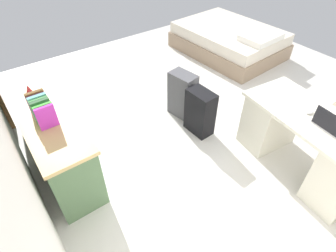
# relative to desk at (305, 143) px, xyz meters

# --- Properties ---
(ground_plane) EXTENTS (5.96, 5.96, 0.00)m
(ground_plane) POSITION_rel_desk_xyz_m (1.32, 0.08, -0.38)
(ground_plane) COLOR silver
(desk) EXTENTS (1.51, 0.82, 0.72)m
(desk) POSITION_rel_desk_xyz_m (0.00, 0.00, 0.00)
(desk) COLOR silver
(desk) RESTS_ON ground_plane
(credenza) EXTENTS (1.80, 0.48, 0.77)m
(credenza) POSITION_rel_desk_xyz_m (1.71, 2.18, 0.01)
(credenza) COLOR #4C6B47
(credenza) RESTS_ON ground_plane
(bed) EXTENTS (1.98, 1.51, 0.58)m
(bed) POSITION_rel_desk_xyz_m (2.52, -1.45, -0.14)
(bed) COLOR gray
(bed) RESTS_ON ground_plane
(suitcase_black) EXTENTS (0.37, 0.24, 0.60)m
(suitcase_black) POSITION_rel_desk_xyz_m (1.13, 0.49, -0.08)
(suitcase_black) COLOR black
(suitcase_black) RESTS_ON ground_plane
(suitcase_spare_grey) EXTENTS (0.39, 0.28, 0.64)m
(suitcase_spare_grey) POSITION_rel_desk_xyz_m (1.54, 0.46, -0.06)
(suitcase_spare_grey) COLOR #4C4C51
(suitcase_spare_grey) RESTS_ON ground_plane
(laptop) EXTENTS (0.33, 0.26, 0.21)m
(laptop) POSITION_rel_desk_xyz_m (-0.16, 0.05, 0.39)
(laptop) COLOR #B7B7BC
(laptop) RESTS_ON desk
(computer_mouse) EXTENTS (0.07, 0.11, 0.03)m
(computer_mouse) POSITION_rel_desk_xyz_m (0.09, -0.02, 0.36)
(computer_mouse) COLOR white
(computer_mouse) RESTS_ON desk
(book_row) EXTENTS (0.35, 0.17, 0.24)m
(book_row) POSITION_rel_desk_xyz_m (1.53, 2.18, 0.50)
(book_row) COLOR #BC32B8
(book_row) RESTS_ON credenza
(figurine_small) EXTENTS (0.08, 0.08, 0.11)m
(figurine_small) POSITION_rel_desk_xyz_m (2.03, 2.18, 0.44)
(figurine_small) COLOR red
(figurine_small) RESTS_ON credenza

